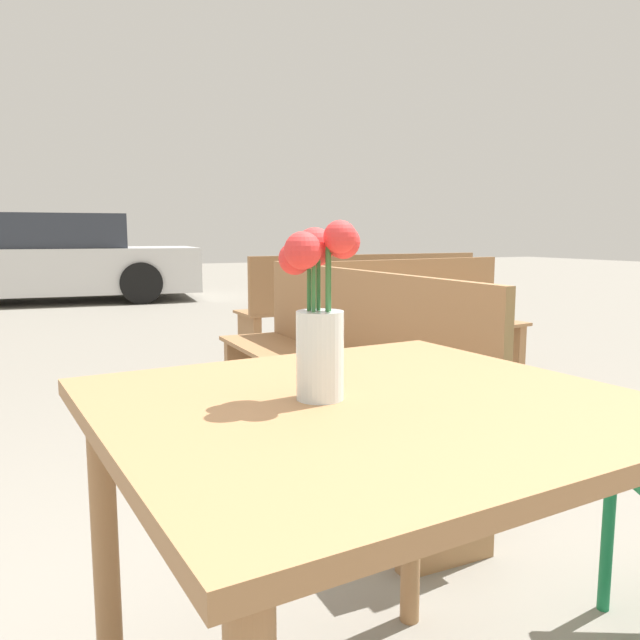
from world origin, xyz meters
name	(u,v)px	position (x,y,z in m)	size (l,w,h in m)	color
table_front	(370,458)	(0.00, 0.00, 0.62)	(0.92, 0.88, 0.73)	#9E7047
flower_vase	(319,313)	(-0.08, 0.03, 0.87)	(0.13, 0.13, 0.29)	silver
bench_near	(339,359)	(0.70, 1.43, 0.47)	(0.39, 1.87, 0.85)	#9E7047
bench_middle	(364,303)	(1.86, 3.22, 0.48)	(1.93, 0.39, 0.85)	#9E7047
bench_far	(414,327)	(1.58, 2.15, 0.46)	(1.55, 0.54, 0.85)	#9E7047
parked_car	(36,260)	(-0.23, 9.23, 0.61)	(4.75, 2.16, 1.29)	silver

